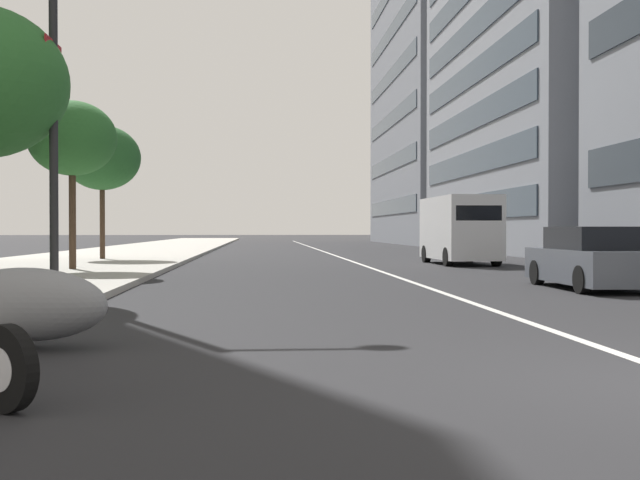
{
  "coord_description": "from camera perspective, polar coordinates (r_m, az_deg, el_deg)",
  "views": [
    {
      "loc": [
        -6.62,
        4.01,
        1.39
      ],
      "look_at": [
        14.56,
        2.4,
        1.11
      ],
      "focal_mm": 44.28,
      "sensor_mm": 36.0,
      "label": 1
    }
  ],
  "objects": [
    {
      "name": "delivery_van_ahead",
      "position": [
        32.17,
        10.04,
        0.83
      ],
      "size": [
        5.34,
        2.21,
        2.7
      ],
      "rotation": [
        0.0,
        0.0,
        0.02
      ],
      "color": "silver",
      "rests_on": "ground"
    },
    {
      "name": "car_far_down_avenue",
      "position": [
        19.56,
        19.15,
        -1.34
      ],
      "size": [
        4.43,
        1.92,
        1.46
      ],
      "rotation": [
        0.0,
        0.0,
        -0.01
      ],
      "color": "#4C515B",
      "rests_on": "ground"
    },
    {
      "name": "sidewalk_right_plaza",
      "position": [
        37.36,
        -15.54,
        -1.29
      ],
      "size": [
        160.0,
        8.38,
        0.15
      ],
      "primitive_type": "cube",
      "color": "#B2ADA3",
      "rests_on": "ground"
    },
    {
      "name": "street_lamp_with_banners",
      "position": [
        17.8,
        -17.74,
        13.59
      ],
      "size": [
        1.26,
        2.31,
        8.82
      ],
      "color": "#232326",
      "rests_on": "sidewalk_right_plaza"
    },
    {
      "name": "street_tree_near_plaza_corner",
      "position": [
        26.27,
        -17.48,
        6.98
      ],
      "size": [
        2.78,
        2.78,
        5.31
      ],
      "color": "#473323",
      "rests_on": "sidewalk_right_plaza"
    },
    {
      "name": "office_tower_mid_left",
      "position": [
        84.28,
        11.74,
        15.5
      ],
      "size": [
        29.24,
        18.98,
        45.73
      ],
      "color": "slate",
      "rests_on": "ground"
    },
    {
      "name": "motorcycle_second_in_row",
      "position": [
        9.83,
        -20.65,
        -4.4
      ],
      "size": [
        1.31,
        2.18,
        0.95
      ],
      "rotation": [
        0.0,
        0.0,
        1.3
      ],
      "color": "gray",
      "rests_on": "ground"
    },
    {
      "name": "street_tree_mid_sidewalk",
      "position": [
        35.06,
        -15.47,
        5.73
      ],
      "size": [
        3.25,
        3.25,
        5.7
      ],
      "color": "#473323",
      "rests_on": "sidewalk_right_plaza"
    },
    {
      "name": "lane_centre_stripe",
      "position": [
        41.84,
        1.16,
        -1.15
      ],
      "size": [
        110.0,
        0.16,
        0.01
      ],
      "primitive_type": "cube",
      "color": "silver",
      "rests_on": "ground"
    }
  ]
}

